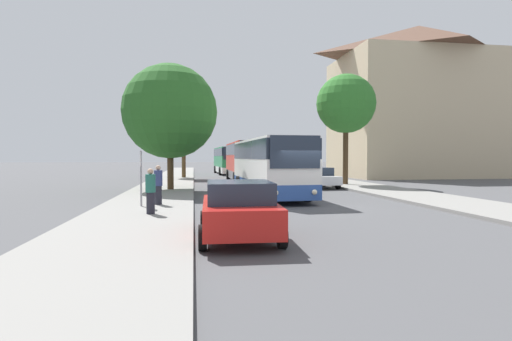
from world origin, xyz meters
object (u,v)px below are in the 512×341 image
(pedestrian_waiting_near, at_px, (158,185))
(tree_left_far, at_px, (170,111))
(bus_front, at_px, (269,166))
(bus_stop_sign, at_px, (141,172))
(bus_middle, at_px, (245,161))
(parked_car_left_curb, at_px, (239,209))
(tree_left_near, at_px, (184,127))
(tree_right_near, at_px, (346,104))
(pedestrian_waiting_far, at_px, (151,191))
(parked_car_right_near, at_px, (318,177))
(bus_rear, at_px, (228,160))

(pedestrian_waiting_near, xyz_separation_m, tree_left_far, (0.05, 8.26, 4.09))
(bus_front, distance_m, tree_left_far, 7.67)
(bus_front, relative_size, bus_stop_sign, 4.47)
(bus_middle, xyz_separation_m, parked_car_left_curb, (-3.32, -24.46, -1.04))
(bus_front, height_order, tree_left_near, tree_left_near)
(parked_car_left_curb, bearing_deg, tree_right_near, 62.90)
(tree_right_near, bearing_deg, pedestrian_waiting_near, -139.28)
(bus_front, xyz_separation_m, pedestrian_waiting_far, (-5.75, -7.21, -0.73))
(pedestrian_waiting_far, bearing_deg, tree_right_near, 15.71)
(bus_front, height_order, parked_car_right_near, bus_front)
(parked_car_left_curb, height_order, parked_car_right_near, parked_car_left_curb)
(bus_rear, xyz_separation_m, bus_stop_sign, (-6.49, -34.10, -0.21))
(bus_stop_sign, bearing_deg, pedestrian_waiting_far, -75.14)
(bus_front, distance_m, bus_middle, 13.01)
(bus_front, relative_size, tree_left_far, 1.31)
(tree_right_near, bearing_deg, tree_left_near, 136.22)
(tree_left_far, bearing_deg, tree_left_near, 88.14)
(bus_front, height_order, bus_stop_sign, bus_front)
(pedestrian_waiting_far, relative_size, tree_left_far, 0.21)
(bus_front, relative_size, tree_right_near, 1.25)
(parked_car_left_curb, xyz_separation_m, parked_car_right_near, (7.60, 16.84, -0.05))
(parked_car_left_curb, relative_size, parked_car_right_near, 0.93)
(bus_rear, relative_size, parked_car_left_curb, 2.97)
(pedestrian_waiting_far, bearing_deg, bus_front, 19.94)
(bus_rear, bearing_deg, parked_car_right_near, -81.14)
(parked_car_left_curb, relative_size, tree_right_near, 0.48)
(bus_front, height_order, tree_right_near, tree_right_near)
(bus_front, bearing_deg, bus_middle, 86.41)
(bus_front, xyz_separation_m, parked_car_right_near, (4.60, 5.39, -0.95))
(bus_rear, xyz_separation_m, tree_left_near, (-5.30, -10.66, 3.36))
(bus_front, relative_size, tree_left_near, 1.46)
(parked_car_left_curb, bearing_deg, tree_left_far, 101.98)
(bus_middle, bearing_deg, bus_stop_sign, -110.42)
(bus_front, distance_m, pedestrian_waiting_far, 9.26)
(tree_left_near, bearing_deg, bus_front, -74.41)
(bus_middle, distance_m, tree_right_near, 10.25)
(parked_car_left_curb, bearing_deg, pedestrian_waiting_far, 125.12)
(bus_front, bearing_deg, parked_car_left_curb, -106.86)
(bus_middle, bearing_deg, tree_right_near, -42.19)
(pedestrian_waiting_near, bearing_deg, bus_stop_sign, 165.47)
(tree_left_far, distance_m, tree_right_near, 13.20)
(bus_middle, height_order, parked_car_right_near, bus_middle)
(parked_car_right_near, relative_size, pedestrian_waiting_near, 2.51)
(parked_car_right_near, relative_size, tree_left_far, 0.54)
(bus_rear, relative_size, bus_stop_sign, 5.10)
(bus_rear, bearing_deg, pedestrian_waiting_near, -101.65)
(bus_front, height_order, bus_middle, bus_middle)
(pedestrian_waiting_near, height_order, pedestrian_waiting_far, pedestrian_waiting_near)
(tree_left_far, bearing_deg, bus_rear, 77.17)
(bus_middle, distance_m, pedestrian_waiting_far, 21.13)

